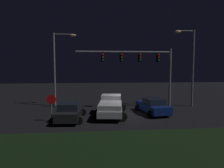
# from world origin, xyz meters

# --- Properties ---
(ground_plane) EXTENTS (80.00, 80.00, 0.00)m
(ground_plane) POSITION_xyz_m (0.00, 0.00, 0.00)
(ground_plane) COLOR black
(grass_median) EXTENTS (26.88, 6.52, 0.10)m
(grass_median) POSITION_xyz_m (0.00, -8.76, 0.05)
(grass_median) COLOR black
(grass_median) RESTS_ON ground_plane
(pickup_truck) EXTENTS (3.35, 5.61, 1.80)m
(pickup_truck) POSITION_xyz_m (-1.33, -0.59, 1.00)
(pickup_truck) COLOR #B7B7BC
(pickup_truck) RESTS_ON ground_plane
(car_sedan) EXTENTS (2.90, 4.62, 1.51)m
(car_sedan) POSITION_xyz_m (2.77, -0.15, 0.74)
(car_sedan) COLOR navy
(car_sedan) RESTS_ON ground_plane
(car_sedan_far) EXTENTS (2.64, 4.49, 1.51)m
(car_sedan_far) POSITION_xyz_m (-4.92, -1.87, 0.74)
(car_sedan_far) COLOR black
(car_sedan_far) RESTS_ON ground_plane
(traffic_signal_gantry) EXTENTS (10.32, 0.56, 6.50)m
(traffic_signal_gantry) POSITION_xyz_m (2.10, 2.51, 5.03)
(traffic_signal_gantry) COLOR slate
(traffic_signal_gantry) RESTS_ON ground_plane
(street_lamp_left) EXTENTS (2.60, 0.44, 8.35)m
(street_lamp_left) POSITION_xyz_m (-6.84, 4.78, 5.24)
(street_lamp_left) COLOR slate
(street_lamp_left) RESTS_ON ground_plane
(street_lamp_right) EXTENTS (2.31, 0.44, 8.65)m
(street_lamp_right) POSITION_xyz_m (7.90, 3.03, 5.37)
(street_lamp_right) COLOR slate
(street_lamp_right) RESTS_ON ground_plane
(stop_sign) EXTENTS (0.76, 0.08, 2.23)m
(stop_sign) POSITION_xyz_m (-6.37, -2.23, 1.56)
(stop_sign) COLOR slate
(stop_sign) RESTS_ON ground_plane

